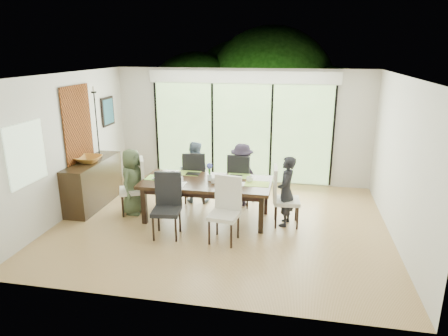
% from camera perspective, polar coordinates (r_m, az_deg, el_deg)
% --- Properties ---
extents(floor, '(6.00, 5.00, 0.01)m').
position_cam_1_polar(floor, '(7.52, -0.36, -7.90)').
color(floor, olive).
rests_on(floor, ground).
extents(ceiling, '(6.00, 5.00, 0.01)m').
position_cam_1_polar(ceiling, '(6.85, -0.40, 13.19)').
color(ceiling, white).
rests_on(ceiling, wall_back).
extents(wall_back, '(6.00, 0.02, 2.70)m').
position_cam_1_polar(wall_back, '(9.48, 2.56, 5.91)').
color(wall_back, beige).
rests_on(wall_back, floor).
extents(wall_front, '(6.00, 0.02, 2.70)m').
position_cam_1_polar(wall_front, '(4.74, -6.26, -5.41)').
color(wall_front, beige).
rests_on(wall_front, floor).
extents(wall_left, '(0.02, 5.00, 2.70)m').
position_cam_1_polar(wall_left, '(8.18, -21.58, 2.99)').
color(wall_left, beige).
rests_on(wall_left, floor).
extents(wall_right, '(0.02, 5.00, 2.70)m').
position_cam_1_polar(wall_right, '(7.14, 24.06, 0.82)').
color(wall_right, silver).
rests_on(wall_right, floor).
extents(glass_doors, '(4.20, 0.02, 2.30)m').
position_cam_1_polar(glass_doors, '(9.47, 2.52, 4.97)').
color(glass_doors, '#598C3F').
rests_on(glass_doors, wall_back).
extents(blinds_header, '(4.40, 0.06, 0.28)m').
position_cam_1_polar(blinds_header, '(9.28, 2.61, 12.84)').
color(blinds_header, white).
rests_on(blinds_header, wall_back).
extents(mullion_a, '(0.05, 0.04, 2.30)m').
position_cam_1_polar(mullion_a, '(9.97, -9.57, 5.36)').
color(mullion_a, black).
rests_on(mullion_a, wall_back).
extents(mullion_b, '(0.05, 0.04, 2.30)m').
position_cam_1_polar(mullion_b, '(9.58, -1.65, 5.12)').
color(mullion_b, black).
rests_on(mullion_b, wall_back).
extents(mullion_c, '(0.05, 0.04, 2.30)m').
position_cam_1_polar(mullion_c, '(9.39, 6.75, 4.77)').
color(mullion_c, black).
rests_on(mullion_c, wall_back).
extents(mullion_d, '(0.05, 0.04, 2.30)m').
position_cam_1_polar(mullion_d, '(9.40, 15.32, 4.30)').
color(mullion_d, black).
rests_on(mullion_d, wall_back).
extents(side_window, '(0.02, 0.90, 1.00)m').
position_cam_1_polar(side_window, '(7.17, -26.43, 1.82)').
color(side_window, '#8CAD7F').
rests_on(side_window, wall_left).
extents(deck, '(6.00, 1.80, 0.10)m').
position_cam_1_polar(deck, '(10.68, 3.16, -0.60)').
color(deck, brown).
rests_on(deck, ground).
extents(rail_top, '(6.00, 0.08, 0.06)m').
position_cam_1_polar(rail_top, '(11.28, 3.75, 3.50)').
color(rail_top, '#533323').
rests_on(rail_top, deck).
extents(foliage_left, '(3.20, 3.20, 3.20)m').
position_cam_1_polar(foliage_left, '(12.42, -3.95, 8.90)').
color(foliage_left, '#14380F').
rests_on(foliage_left, ground).
extents(foliage_mid, '(4.00, 4.00, 4.00)m').
position_cam_1_polar(foliage_mid, '(12.61, 6.62, 10.59)').
color(foliage_mid, '#14380F').
rests_on(foliage_mid, ground).
extents(foliage_right, '(2.80, 2.80, 2.80)m').
position_cam_1_polar(foliage_right, '(11.89, 14.98, 7.14)').
color(foliage_right, '#14380F').
rests_on(foliage_right, ground).
extents(foliage_far, '(3.60, 3.60, 3.60)m').
position_cam_1_polar(foliage_far, '(13.43, 2.50, 10.28)').
color(foliage_far, '#14380F').
rests_on(foliage_far, ground).
extents(table_top, '(2.42, 1.11, 0.06)m').
position_cam_1_polar(table_top, '(7.46, -2.54, -2.07)').
color(table_top, black).
rests_on(table_top, floor).
extents(table_apron, '(2.21, 0.91, 0.10)m').
position_cam_1_polar(table_apron, '(7.49, -2.53, -2.73)').
color(table_apron, black).
rests_on(table_apron, floor).
extents(table_leg_fl, '(0.09, 0.09, 0.69)m').
position_cam_1_polar(table_leg_fl, '(7.53, -11.33, -5.30)').
color(table_leg_fl, black).
rests_on(table_leg_fl, floor).
extents(table_leg_fr, '(0.09, 0.09, 0.69)m').
position_cam_1_polar(table_leg_fr, '(7.04, 5.34, -6.62)').
color(table_leg_fr, black).
rests_on(table_leg_fr, floor).
extents(table_leg_bl, '(0.09, 0.09, 0.69)m').
position_cam_1_polar(table_leg_bl, '(8.27, -9.13, -3.13)').
color(table_leg_bl, black).
rests_on(table_leg_bl, floor).
extents(table_leg_br, '(0.09, 0.09, 0.69)m').
position_cam_1_polar(table_leg_br, '(7.83, 5.96, -4.15)').
color(table_leg_br, black).
rests_on(table_leg_br, floor).
extents(chair_left_end, '(0.61, 0.61, 1.11)m').
position_cam_1_polar(chair_left_end, '(7.98, -13.07, -2.53)').
color(chair_left_end, silver).
rests_on(chair_left_end, floor).
extents(chair_right_end, '(0.50, 0.50, 1.11)m').
position_cam_1_polar(chair_right_end, '(7.34, 8.98, -4.02)').
color(chair_right_end, beige).
rests_on(chair_right_end, floor).
extents(chair_far_left, '(0.54, 0.54, 1.11)m').
position_cam_1_polar(chair_far_left, '(8.40, -4.19, -1.15)').
color(chair_far_left, black).
rests_on(chair_far_left, floor).
extents(chair_far_right, '(0.55, 0.55, 1.11)m').
position_cam_1_polar(chair_far_right, '(8.21, 2.57, -1.55)').
color(chair_far_right, black).
rests_on(chair_far_right, floor).
extents(chair_near_left, '(0.51, 0.51, 1.11)m').
position_cam_1_polar(chair_near_left, '(6.87, -8.27, -5.45)').
color(chair_near_left, black).
rests_on(chair_near_left, floor).
extents(chair_near_right, '(0.53, 0.53, 1.11)m').
position_cam_1_polar(chair_near_right, '(6.63, -0.01, -6.12)').
color(chair_near_right, silver).
rests_on(chair_near_right, floor).
extents(person_left_end, '(0.44, 0.64, 1.30)m').
position_cam_1_polar(person_left_end, '(7.94, -12.99, -1.89)').
color(person_left_end, '#445337').
rests_on(person_left_end, floor).
extents(person_right_end, '(0.45, 0.65, 1.30)m').
position_cam_1_polar(person_right_end, '(7.31, 8.86, -3.31)').
color(person_right_end, black).
rests_on(person_right_end, floor).
extents(person_far_left, '(0.62, 0.41, 1.30)m').
position_cam_1_polar(person_far_left, '(8.36, -4.24, -0.57)').
color(person_far_left, slate).
rests_on(person_far_left, floor).
extents(person_far_right, '(0.67, 0.50, 1.30)m').
position_cam_1_polar(person_far_right, '(8.16, 2.56, -0.96)').
color(person_far_right, '#251E2D').
rests_on(person_far_right, floor).
extents(placemat_left, '(0.44, 0.32, 0.01)m').
position_cam_1_polar(placemat_left, '(7.72, -9.43, -1.39)').
color(placemat_left, '#75AE3E').
rests_on(placemat_left, table_top).
extents(placemat_right, '(0.44, 0.32, 0.01)m').
position_cam_1_polar(placemat_right, '(7.30, 4.74, -2.27)').
color(placemat_right, '#99BE43').
rests_on(placemat_right, table_top).
extents(placemat_far_l, '(0.44, 0.32, 0.01)m').
position_cam_1_polar(placemat_far_l, '(7.93, -5.05, -0.72)').
color(placemat_far_l, olive).
rests_on(placemat_far_l, table_top).
extents(placemat_far_r, '(0.44, 0.32, 0.01)m').
position_cam_1_polar(placemat_far_r, '(7.73, 2.11, -1.14)').
color(placemat_far_r, '#7AA93C').
rests_on(placemat_far_r, table_top).
extents(placemat_paper, '(0.44, 0.32, 0.01)m').
position_cam_1_polar(placemat_paper, '(7.32, -7.28, -2.30)').
color(placemat_paper, white).
rests_on(placemat_paper, table_top).
extents(tablet_far_l, '(0.26, 0.18, 0.01)m').
position_cam_1_polar(tablet_far_l, '(7.85, -4.45, -0.81)').
color(tablet_far_l, black).
rests_on(tablet_far_l, table_top).
extents(tablet_far_r, '(0.24, 0.17, 0.01)m').
position_cam_1_polar(tablet_far_r, '(7.68, 1.69, -1.18)').
color(tablet_far_r, black).
rests_on(tablet_far_r, table_top).
extents(papers, '(0.30, 0.22, 0.00)m').
position_cam_1_polar(papers, '(7.28, 2.74, -2.29)').
color(papers, white).
rests_on(papers, table_top).
extents(platter_base, '(0.26, 0.26, 0.02)m').
position_cam_1_polar(platter_base, '(7.32, -7.28, -2.18)').
color(platter_base, white).
rests_on(platter_base, table_top).
extents(platter_snacks, '(0.20, 0.20, 0.01)m').
position_cam_1_polar(platter_snacks, '(7.31, -7.29, -2.05)').
color(platter_snacks, orange).
rests_on(platter_snacks, table_top).
extents(vase, '(0.08, 0.08, 0.12)m').
position_cam_1_polar(vase, '(7.47, -2.09, -1.32)').
color(vase, silver).
rests_on(vase, table_top).
extents(hyacinth_stems, '(0.04, 0.04, 0.16)m').
position_cam_1_polar(hyacinth_stems, '(7.43, -2.10, -0.43)').
color(hyacinth_stems, '#337226').
rests_on(hyacinth_stems, table_top).
extents(hyacinth_blooms, '(0.11, 0.11, 0.11)m').
position_cam_1_polar(hyacinth_blooms, '(7.40, -2.11, 0.31)').
color(hyacinth_blooms, '#4751B3').
rests_on(hyacinth_blooms, table_top).
extents(laptop, '(0.38, 0.29, 0.03)m').
position_cam_1_polar(laptop, '(7.59, -8.98, -1.59)').
color(laptop, silver).
rests_on(laptop, table_top).
extents(cup_a, '(0.16, 0.16, 0.10)m').
position_cam_1_polar(cup_a, '(7.76, -7.33, -0.84)').
color(cup_a, white).
rests_on(cup_a, table_top).
extents(cup_b, '(0.14, 0.14, 0.09)m').
position_cam_1_polar(cup_b, '(7.31, -1.58, -1.82)').
color(cup_b, white).
rests_on(cup_b, table_top).
extents(cup_c, '(0.17, 0.17, 0.10)m').
position_cam_1_polar(cup_c, '(7.40, 3.68, -1.62)').
color(cup_c, white).
rests_on(cup_c, table_top).
extents(book, '(0.18, 0.24, 0.02)m').
position_cam_1_polar(book, '(7.45, -0.58, -1.78)').
color(book, white).
rests_on(book, table_top).
extents(sideboard, '(0.47, 1.68, 0.95)m').
position_cam_1_polar(sideboard, '(8.62, -18.13, -2.06)').
color(sideboard, black).
rests_on(sideboard, floor).
extents(bowl, '(0.50, 0.50, 0.12)m').
position_cam_1_polar(bowl, '(8.39, -18.78, 1.19)').
color(bowl, '#935C20').
rests_on(bowl, sideboard).
extents(candlestick_base, '(0.11, 0.11, 0.04)m').
position_cam_1_polar(candlestick_base, '(8.78, -17.35, 1.72)').
color(candlestick_base, black).
rests_on(candlestick_base, sideboard).
extents(candlestick_shaft, '(0.03, 0.03, 1.32)m').
position_cam_1_polar(candlestick_shaft, '(8.64, -17.73, 5.96)').
color(candlestick_shaft, black).
rests_on(candlestick_shaft, sideboard).
extents(candlestick_pan, '(0.11, 0.11, 0.03)m').
position_cam_1_polar(candlestick_pan, '(8.55, -18.12, 10.25)').
color(candlestick_pan, black).
rests_on(candlestick_pan, sideboard).
extents(candle, '(0.04, 0.04, 0.11)m').
position_cam_1_polar(candle, '(8.54, -18.15, 10.67)').
color(candle, silver).
rests_on(candle, sideboard).
extents(tapestry, '(0.02, 1.00, 1.50)m').
position_cam_1_polar(tapestry, '(8.42, -20.18, 5.95)').
color(tapestry, brown).
rests_on(tapestry, wall_left).
extents(art_frame, '(0.03, 0.55, 0.65)m').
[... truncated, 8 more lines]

